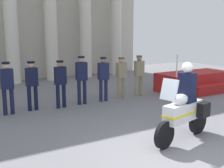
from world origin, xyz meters
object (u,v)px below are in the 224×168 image
(officer_in_row_2, at_px, (32,82))
(officer_in_row_7, at_px, (139,72))
(officer_in_row_1, at_px, (7,84))
(officer_in_row_3, at_px, (60,80))
(reviewing_stand, at_px, (194,82))
(officer_in_row_5, at_px, (103,75))
(motorcycle_with_rider, at_px, (185,108))
(officer_in_row_4, at_px, (82,76))
(officer_in_row_6, at_px, (121,74))

(officer_in_row_2, relative_size, officer_in_row_7, 1.00)
(officer_in_row_1, distance_m, officer_in_row_3, 1.72)
(reviewing_stand, distance_m, officer_in_row_7, 2.88)
(officer_in_row_1, bearing_deg, officer_in_row_5, -177.80)
(reviewing_stand, height_order, motorcycle_with_rider, motorcycle_with_rider)
(officer_in_row_1, distance_m, officer_in_row_7, 5.13)
(reviewing_stand, bearing_deg, officer_in_row_4, 176.77)
(officer_in_row_3, relative_size, officer_in_row_5, 0.98)
(officer_in_row_1, relative_size, motorcycle_with_rider, 0.81)
(officer_in_row_7, bearing_deg, officer_in_row_1, 2.70)
(officer_in_row_3, bearing_deg, motorcycle_with_rider, 110.97)
(officer_in_row_2, distance_m, officer_in_row_5, 2.65)
(officer_in_row_1, xyz_separation_m, motorcycle_with_rider, (3.23, -4.38, -0.19))
(officer_in_row_4, bearing_deg, officer_in_row_5, -178.17)
(officer_in_row_3, bearing_deg, officer_in_row_2, -8.93)
(officer_in_row_3, bearing_deg, reviewing_stand, 179.73)
(officer_in_row_1, height_order, officer_in_row_4, officer_in_row_4)
(officer_in_row_2, bearing_deg, motorcycle_with_rider, 120.17)
(officer_in_row_1, bearing_deg, motorcycle_with_rider, 128.12)
(reviewing_stand, distance_m, motorcycle_with_rider, 6.25)
(officer_in_row_1, distance_m, officer_in_row_5, 3.45)
(reviewing_stand, relative_size, officer_in_row_5, 2.02)
(officer_in_row_3, relative_size, officer_in_row_7, 0.99)
(officer_in_row_3, distance_m, officer_in_row_6, 2.54)
(officer_in_row_2, height_order, officer_in_row_7, officer_in_row_7)
(officer_in_row_6, bearing_deg, officer_in_row_3, 4.45)
(officer_in_row_1, xyz_separation_m, officer_in_row_6, (4.26, 0.06, -0.03))
(officer_in_row_2, bearing_deg, officer_in_row_5, 179.95)
(officer_in_row_2, height_order, officer_in_row_3, officer_in_row_2)
(officer_in_row_6, bearing_deg, officer_in_row_5, 3.73)
(officer_in_row_7, xyz_separation_m, motorcycle_with_rider, (-1.89, -4.47, -0.18))
(officer_in_row_1, xyz_separation_m, officer_in_row_5, (3.45, 0.03, -0.01))
(officer_in_row_3, xyz_separation_m, officer_in_row_7, (3.41, 0.15, 0.01))
(motorcycle_with_rider, bearing_deg, officer_in_row_5, -105.82)
(officer_in_row_4, bearing_deg, officer_in_row_3, 7.94)
(officer_in_row_2, distance_m, officer_in_row_6, 3.46)
(officer_in_row_3, bearing_deg, officer_in_row_4, -172.06)
(officer_in_row_2, xyz_separation_m, officer_in_row_5, (2.65, -0.08, 0.01))
(officer_in_row_4, bearing_deg, officer_in_row_1, 2.33)
(officer_in_row_3, relative_size, motorcycle_with_rider, 0.80)
(officer_in_row_5, distance_m, officer_in_row_7, 1.69)
(officer_in_row_6, bearing_deg, officer_in_row_2, 0.84)
(officer_in_row_1, relative_size, officer_in_row_6, 1.03)
(reviewing_stand, relative_size, officer_in_row_6, 2.08)
(reviewing_stand, bearing_deg, officer_in_row_6, 174.79)
(reviewing_stand, distance_m, officer_in_row_1, 7.95)
(officer_in_row_3, distance_m, officer_in_row_4, 0.84)
(officer_in_row_1, height_order, officer_in_row_3, officer_in_row_1)
(reviewing_stand, bearing_deg, officer_in_row_3, 178.04)
(officer_in_row_7, distance_m, motorcycle_with_rider, 4.86)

